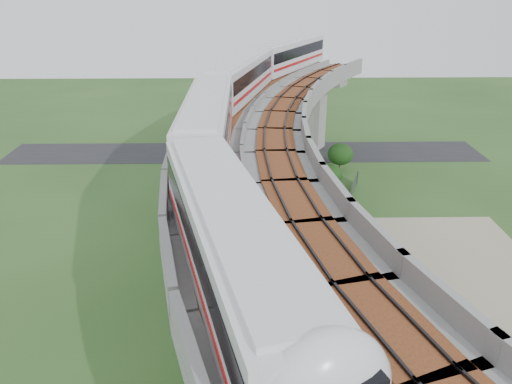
# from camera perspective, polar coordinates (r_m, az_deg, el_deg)

# --- Properties ---
(ground) EXTENTS (160.00, 160.00, 0.00)m
(ground) POSITION_cam_1_polar(r_m,az_deg,el_deg) (37.01, -1.39, -10.82)
(ground) COLOR #2C4B1E
(ground) RESTS_ON ground
(dirt_lot) EXTENTS (18.00, 26.00, 0.04)m
(dirt_lot) POSITION_cam_1_polar(r_m,az_deg,el_deg) (37.92, 20.74, -11.60)
(dirt_lot) COLOR gray
(dirt_lot) RESTS_ON ground
(asphalt_road) EXTENTS (60.00, 8.00, 0.03)m
(asphalt_road) POSITION_cam_1_polar(r_m,az_deg,el_deg) (64.03, -1.28, 4.56)
(asphalt_road) COLOR #232326
(asphalt_road) RESTS_ON ground
(viaduct) EXTENTS (19.58, 73.98, 11.40)m
(viaduct) POSITION_cam_1_polar(r_m,az_deg,el_deg) (32.94, 5.16, 2.39)
(viaduct) COLOR #99968E
(viaduct) RESTS_ON ground
(metro_train) EXTENTS (13.82, 60.93, 3.64)m
(metro_train) POSITION_cam_1_polar(r_m,az_deg,el_deg) (38.17, -0.43, 10.58)
(metro_train) COLOR silver
(metro_train) RESTS_ON ground
(fence) EXTENTS (3.87, 38.73, 1.50)m
(fence) POSITION_cam_1_polar(r_m,az_deg,el_deg) (37.78, 13.76, -9.42)
(fence) COLOR #2D382D
(fence) RESTS_ON ground
(tree_0) EXTENTS (2.92, 2.92, 3.35)m
(tree_0) POSITION_cam_1_polar(r_m,az_deg,el_deg) (57.80, 9.61, 4.29)
(tree_0) COLOR #382314
(tree_0) RESTS_ON ground
(tree_1) EXTENTS (2.38, 2.38, 2.96)m
(tree_1) POSITION_cam_1_polar(r_m,az_deg,el_deg) (52.19, 8.55, 2.03)
(tree_1) COLOR #382314
(tree_1) RESTS_ON ground
(tree_2) EXTENTS (1.86, 1.86, 2.52)m
(tree_2) POSITION_cam_1_polar(r_m,az_deg,el_deg) (45.45, 7.12, -1.57)
(tree_2) COLOR #382314
(tree_2) RESTS_ON ground
(tree_3) EXTENTS (3.02, 3.02, 3.29)m
(tree_3) POSITION_cam_1_polar(r_m,az_deg,el_deg) (40.11, 8.99, -4.84)
(tree_3) COLOR #382314
(tree_3) RESTS_ON ground
(tree_4) EXTENTS (2.20, 2.20, 3.09)m
(tree_4) POSITION_cam_1_polar(r_m,az_deg,el_deg) (34.31, 10.18, -9.98)
(tree_4) COLOR #382314
(tree_4) RESTS_ON ground
(tree_5) EXTENTS (3.04, 3.04, 3.42)m
(tree_5) POSITION_cam_1_polar(r_m,az_deg,el_deg) (32.18, 11.54, -12.69)
(tree_5) COLOR #382314
(tree_5) RESTS_ON ground
(car_white) EXTENTS (2.98, 3.23, 1.07)m
(car_white) POSITION_cam_1_polar(r_m,az_deg,el_deg) (32.25, 16.80, -16.73)
(car_white) COLOR white
(car_white) RESTS_ON dirt_lot
(car_dark) EXTENTS (4.65, 2.64, 1.27)m
(car_dark) POSITION_cam_1_polar(r_m,az_deg,el_deg) (39.56, 14.67, -8.03)
(car_dark) COLOR black
(car_dark) RESTS_ON dirt_lot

